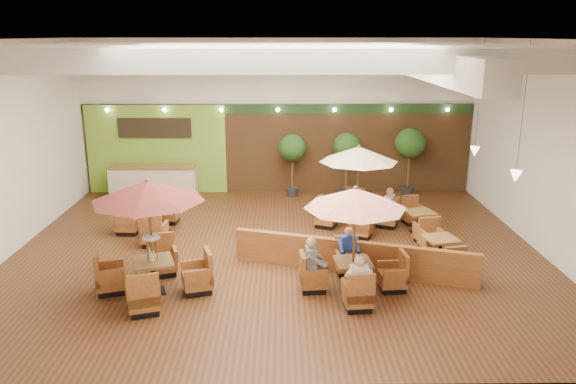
{
  "coord_description": "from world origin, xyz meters",
  "views": [
    {
      "loc": [
        0.14,
        -14.1,
        5.61
      ],
      "look_at": [
        0.3,
        0.5,
        1.5
      ],
      "focal_mm": 35.0,
      "sensor_mm": 36.0,
      "label": 1
    }
  ],
  "objects_px": {
    "service_counter": "(154,182)",
    "topiary_1": "(347,149)",
    "booth_divider": "(352,257)",
    "topiary_0": "(292,150)",
    "table_2": "(358,171)",
    "table_4": "(440,250)",
    "diner_2": "(313,259)",
    "table_5": "(419,222)",
    "topiary_2": "(410,146)",
    "diner_1": "(349,246)",
    "table_0": "(149,216)",
    "table_3": "(152,219)",
    "diner_4": "(388,203)",
    "diner_3": "(361,213)",
    "diner_0": "(359,276)",
    "table_1": "(355,220)"
  },
  "relations": [
    {
      "from": "topiary_2",
      "to": "diner_2",
      "type": "distance_m",
      "value": 8.69
    },
    {
      "from": "topiary_1",
      "to": "table_5",
      "type": "bearing_deg",
      "value": -66.68
    },
    {
      "from": "table_5",
      "to": "diner_2",
      "type": "bearing_deg",
      "value": -145.45
    },
    {
      "from": "service_counter",
      "to": "topiary_1",
      "type": "xyz_separation_m",
      "value": [
        6.83,
        0.2,
        1.13
      ]
    },
    {
      "from": "booth_divider",
      "to": "topiary_1",
      "type": "xyz_separation_m",
      "value": [
        0.6,
        6.76,
        1.29
      ]
    },
    {
      "from": "diner_1",
      "to": "table_5",
      "type": "bearing_deg",
      "value": -137.7
    },
    {
      "from": "diner_2",
      "to": "topiary_1",
      "type": "bearing_deg",
      "value": 164.74
    },
    {
      "from": "service_counter",
      "to": "topiary_1",
      "type": "bearing_deg",
      "value": 1.68
    },
    {
      "from": "table_2",
      "to": "table_5",
      "type": "xyz_separation_m",
      "value": [
        1.75,
        -0.56,
        -1.4
      ]
    },
    {
      "from": "diner_0",
      "to": "diner_3",
      "type": "distance_m",
      "value": 4.37
    },
    {
      "from": "table_2",
      "to": "topiary_1",
      "type": "xyz_separation_m",
      "value": [
        0.05,
        3.38,
        -0.02
      ]
    },
    {
      "from": "table_1",
      "to": "diner_2",
      "type": "bearing_deg",
      "value": 175.04
    },
    {
      "from": "service_counter",
      "to": "table_2",
      "type": "relative_size",
      "value": 1.14
    },
    {
      "from": "table_1",
      "to": "table_5",
      "type": "height_order",
      "value": "table_1"
    },
    {
      "from": "diner_1",
      "to": "table_1",
      "type": "bearing_deg",
      "value": 82.06
    },
    {
      "from": "service_counter",
      "to": "topiary_0",
      "type": "xyz_separation_m",
      "value": [
        4.91,
        0.2,
        1.09
      ]
    },
    {
      "from": "diner_4",
      "to": "table_3",
      "type": "bearing_deg",
      "value": 121.58
    },
    {
      "from": "booth_divider",
      "to": "topiary_0",
      "type": "bearing_deg",
      "value": 118.92
    },
    {
      "from": "table_4",
      "to": "topiary_2",
      "type": "bearing_deg",
      "value": 73.19
    },
    {
      "from": "service_counter",
      "to": "diner_3",
      "type": "xyz_separation_m",
      "value": [
        6.78,
        -4.1,
        0.14
      ]
    },
    {
      "from": "service_counter",
      "to": "table_1",
      "type": "height_order",
      "value": "table_1"
    },
    {
      "from": "service_counter",
      "to": "diner_4",
      "type": "distance_m",
      "value": 8.34
    },
    {
      "from": "table_4",
      "to": "table_5",
      "type": "height_order",
      "value": "same"
    },
    {
      "from": "booth_divider",
      "to": "diner_0",
      "type": "relative_size",
      "value": 7.74
    },
    {
      "from": "table_3",
      "to": "diner_1",
      "type": "bearing_deg",
      "value": -24.54
    },
    {
      "from": "diner_1",
      "to": "table_0",
      "type": "bearing_deg",
      "value": 4.05
    },
    {
      "from": "topiary_0",
      "to": "diner_2",
      "type": "relative_size",
      "value": 2.76
    },
    {
      "from": "topiary_2",
      "to": "diner_4",
      "type": "bearing_deg",
      "value": -111.82
    },
    {
      "from": "topiary_2",
      "to": "diner_3",
      "type": "xyz_separation_m",
      "value": [
        -2.28,
        -4.3,
        -1.1
      ]
    },
    {
      "from": "table_1",
      "to": "diner_3",
      "type": "distance_m",
      "value": 3.62
    },
    {
      "from": "service_counter",
      "to": "table_4",
      "type": "relative_size",
      "value": 1.27
    },
    {
      "from": "table_4",
      "to": "diner_3",
      "type": "relative_size",
      "value": 3.32
    },
    {
      "from": "topiary_2",
      "to": "diner_1",
      "type": "relative_size",
      "value": 3.41
    },
    {
      "from": "service_counter",
      "to": "table_3",
      "type": "height_order",
      "value": "table_3"
    },
    {
      "from": "table_3",
      "to": "diner_2",
      "type": "bearing_deg",
      "value": -36.49
    },
    {
      "from": "service_counter",
      "to": "table_4",
      "type": "bearing_deg",
      "value": -34.82
    },
    {
      "from": "table_4",
      "to": "diner_0",
      "type": "height_order",
      "value": "diner_0"
    },
    {
      "from": "table_0",
      "to": "table_2",
      "type": "bearing_deg",
      "value": 23.02
    },
    {
      "from": "booth_divider",
      "to": "table_2",
      "type": "xyz_separation_m",
      "value": [
        0.55,
        3.38,
        1.31
      ]
    },
    {
      "from": "diner_4",
      "to": "diner_0",
      "type": "bearing_deg",
      "value": -169.37
    },
    {
      "from": "service_counter",
      "to": "table_3",
      "type": "xyz_separation_m",
      "value": [
        0.77,
        -3.7,
        -0.13
      ]
    },
    {
      "from": "table_1",
      "to": "topiary_1",
      "type": "height_order",
      "value": "table_1"
    },
    {
      "from": "diner_4",
      "to": "booth_divider",
      "type": "bearing_deg",
      "value": -176.2
    },
    {
      "from": "table_1",
      "to": "table_2",
      "type": "distance_m",
      "value": 4.39
    },
    {
      "from": "topiary_0",
      "to": "diner_1",
      "type": "height_order",
      "value": "topiary_0"
    },
    {
      "from": "table_2",
      "to": "diner_2",
      "type": "relative_size",
      "value": 3.23
    },
    {
      "from": "table_2",
      "to": "table_5",
      "type": "distance_m",
      "value": 2.31
    },
    {
      "from": "diner_2",
      "to": "diner_3",
      "type": "distance_m",
      "value": 3.76
    },
    {
      "from": "table_4",
      "to": "diner_2",
      "type": "height_order",
      "value": "diner_2"
    },
    {
      "from": "table_4",
      "to": "table_0",
      "type": "bearing_deg",
      "value": -178.7
    }
  ]
}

